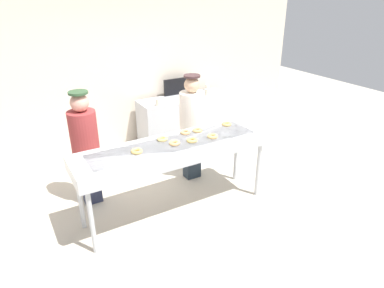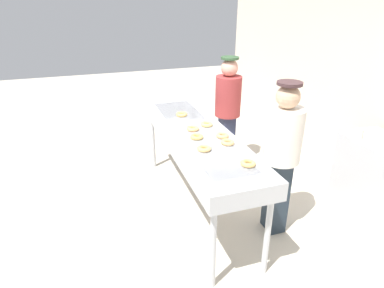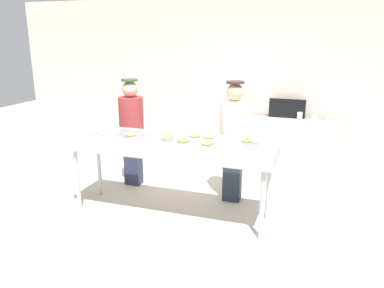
{
  "view_description": "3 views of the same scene",
  "coord_description": "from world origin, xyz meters",
  "px_view_note": "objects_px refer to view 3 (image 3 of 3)",
  "views": [
    {
      "loc": [
        -1.81,
        -3.51,
        2.82
      ],
      "look_at": [
        0.24,
        -0.02,
        0.96
      ],
      "focal_mm": 32.01,
      "sensor_mm": 36.0,
      "label": 1
    },
    {
      "loc": [
        3.28,
        -1.14,
        2.43
      ],
      "look_at": [
        0.21,
        -0.12,
        0.96
      ],
      "focal_mm": 31.42,
      "sensor_mm": 36.0,
      "label": 2
    },
    {
      "loc": [
        1.7,
        -4.16,
        2.23
      ],
      "look_at": [
        0.27,
        0.06,
        0.96
      ],
      "focal_mm": 35.36,
      "sensor_mm": 36.0,
      "label": 3
    }
  ],
  "objects_px": {
    "glazed_donut_1": "(167,138)",
    "glazed_donut_6": "(247,140)",
    "glazed_donut_3": "(167,133)",
    "paper_cup_1": "(300,116)",
    "worker_assistant": "(132,125)",
    "paper_cup_2": "(243,117)",
    "glazed_donut_2": "(208,136)",
    "glazed_donut_7": "(207,143)",
    "worker_baker": "(234,133)",
    "prep_counter": "(283,148)",
    "glazed_donut_5": "(195,135)",
    "menu_display": "(287,108)",
    "fryer_conveyor": "(170,146)",
    "paper_cup_3": "(327,117)",
    "glazed_donut_4": "(184,140)",
    "paper_cup_0": "(314,120)",
    "glazed_donut_0": "(131,134)"
  },
  "relations": [
    {
      "from": "worker_baker",
      "to": "paper_cup_3",
      "type": "xyz_separation_m",
      "value": [
        1.2,
        1.44,
        0.01
      ]
    },
    {
      "from": "fryer_conveyor",
      "to": "paper_cup_0",
      "type": "xyz_separation_m",
      "value": [
        1.66,
        1.84,
        0.05
      ]
    },
    {
      "from": "glazed_donut_2",
      "to": "glazed_donut_7",
      "type": "xyz_separation_m",
      "value": [
        0.06,
        -0.28,
        0.0
      ]
    },
    {
      "from": "glazed_donut_5",
      "to": "menu_display",
      "type": "xyz_separation_m",
      "value": [
        0.95,
        1.98,
        0.04
      ]
    },
    {
      "from": "worker_baker",
      "to": "menu_display",
      "type": "relative_size",
      "value": 2.84
    },
    {
      "from": "worker_assistant",
      "to": "paper_cup_2",
      "type": "height_order",
      "value": "worker_assistant"
    },
    {
      "from": "glazed_donut_6",
      "to": "paper_cup_1",
      "type": "xyz_separation_m",
      "value": [
        0.5,
        1.96,
        -0.06
      ]
    },
    {
      "from": "glazed_donut_0",
      "to": "paper_cup_3",
      "type": "bearing_deg",
      "value": 42.1
    },
    {
      "from": "glazed_donut_2",
      "to": "glazed_donut_1",
      "type": "bearing_deg",
      "value": -155.26
    },
    {
      "from": "glazed_donut_5",
      "to": "glazed_donut_6",
      "type": "height_order",
      "value": "same"
    },
    {
      "from": "paper_cup_2",
      "to": "glazed_donut_1",
      "type": "bearing_deg",
      "value": -108.74
    },
    {
      "from": "worker_baker",
      "to": "prep_counter",
      "type": "bearing_deg",
      "value": -101.23
    },
    {
      "from": "glazed_donut_3",
      "to": "paper_cup_1",
      "type": "height_order",
      "value": "glazed_donut_3"
    },
    {
      "from": "glazed_donut_7",
      "to": "paper_cup_1",
      "type": "distance_m",
      "value": 2.41
    },
    {
      "from": "glazed_donut_1",
      "to": "glazed_donut_4",
      "type": "xyz_separation_m",
      "value": [
        0.23,
        -0.04,
        0.0
      ]
    },
    {
      "from": "paper_cup_0",
      "to": "paper_cup_3",
      "type": "relative_size",
      "value": 1.0
    },
    {
      "from": "paper_cup_3",
      "to": "glazed_donut_4",
      "type": "bearing_deg",
      "value": -126.76
    },
    {
      "from": "worker_assistant",
      "to": "paper_cup_2",
      "type": "relative_size",
      "value": 14.01
    },
    {
      "from": "glazed_donut_2",
      "to": "prep_counter",
      "type": "relative_size",
      "value": 0.08
    },
    {
      "from": "glazed_donut_1",
      "to": "paper_cup_3",
      "type": "height_order",
      "value": "glazed_donut_1"
    },
    {
      "from": "glazed_donut_2",
      "to": "paper_cup_3",
      "type": "xyz_separation_m",
      "value": [
        1.41,
        1.95,
        -0.06
      ]
    },
    {
      "from": "glazed_donut_7",
      "to": "worker_baker",
      "type": "relative_size",
      "value": 0.08
    },
    {
      "from": "paper_cup_2",
      "to": "paper_cup_3",
      "type": "relative_size",
      "value": 1.0
    },
    {
      "from": "worker_assistant",
      "to": "glazed_donut_3",
      "type": "bearing_deg",
      "value": 140.53
    },
    {
      "from": "glazed_donut_2",
      "to": "prep_counter",
      "type": "xyz_separation_m",
      "value": [
        0.77,
        1.76,
        -0.58
      ]
    },
    {
      "from": "fryer_conveyor",
      "to": "prep_counter",
      "type": "distance_m",
      "value": 2.34
    },
    {
      "from": "paper_cup_0",
      "to": "menu_display",
      "type": "xyz_separation_m",
      "value": [
        -0.45,
        0.34,
        0.1
      ]
    },
    {
      "from": "prep_counter",
      "to": "paper_cup_2",
      "type": "distance_m",
      "value": 0.85
    },
    {
      "from": "prep_counter",
      "to": "paper_cup_3",
      "type": "xyz_separation_m",
      "value": [
        0.64,
        0.18,
        0.52
      ]
    },
    {
      "from": "glazed_donut_1",
      "to": "glazed_donut_6",
      "type": "distance_m",
      "value": 0.97
    },
    {
      "from": "glazed_donut_0",
      "to": "glazed_donut_5",
      "type": "distance_m",
      "value": 0.81
    },
    {
      "from": "glazed_donut_3",
      "to": "glazed_donut_4",
      "type": "distance_m",
      "value": 0.39
    },
    {
      "from": "glazed_donut_2",
      "to": "paper_cup_2",
      "type": "bearing_deg",
      "value": 85.17
    },
    {
      "from": "paper_cup_0",
      "to": "paper_cup_2",
      "type": "xyz_separation_m",
      "value": [
        -1.09,
        -0.11,
        0.0
      ]
    },
    {
      "from": "glazed_donut_2",
      "to": "glazed_donut_4",
      "type": "xyz_separation_m",
      "value": [
        -0.24,
        -0.25,
        0.0
      ]
    },
    {
      "from": "glazed_donut_2",
      "to": "glazed_donut_4",
      "type": "height_order",
      "value": "same"
    },
    {
      "from": "glazed_donut_4",
      "to": "worker_baker",
      "type": "bearing_deg",
      "value": 59.66
    },
    {
      "from": "paper_cup_1",
      "to": "menu_display",
      "type": "xyz_separation_m",
      "value": [
        -0.21,
        0.05,
        0.1
      ]
    },
    {
      "from": "glazed_donut_2",
      "to": "paper_cup_1",
      "type": "height_order",
      "value": "glazed_donut_2"
    },
    {
      "from": "glazed_donut_7",
      "to": "fryer_conveyor",
      "type": "bearing_deg",
      "value": 169.15
    },
    {
      "from": "prep_counter",
      "to": "glazed_donut_3",
      "type": "bearing_deg",
      "value": -126.4
    },
    {
      "from": "worker_assistant",
      "to": "worker_baker",
      "type": "bearing_deg",
      "value": 173.87
    },
    {
      "from": "paper_cup_1",
      "to": "glazed_donut_4",
      "type": "bearing_deg",
      "value": -118.99
    },
    {
      "from": "glazed_donut_7",
      "to": "prep_counter",
      "type": "relative_size",
      "value": 0.08
    },
    {
      "from": "worker_assistant",
      "to": "paper_cup_0",
      "type": "bearing_deg",
      "value": -160.34
    },
    {
      "from": "glazed_donut_4",
      "to": "glazed_donut_6",
      "type": "xyz_separation_m",
      "value": [
        0.71,
        0.24,
        0.0
      ]
    },
    {
      "from": "fryer_conveyor",
      "to": "glazed_donut_5",
      "type": "height_order",
      "value": "glazed_donut_5"
    },
    {
      "from": "glazed_donut_3",
      "to": "paper_cup_2",
      "type": "height_order",
      "value": "glazed_donut_3"
    },
    {
      "from": "glazed_donut_2",
      "to": "glazed_donut_5",
      "type": "xyz_separation_m",
      "value": [
        -0.18,
        0.02,
        0.0
      ]
    },
    {
      "from": "fryer_conveyor",
      "to": "worker_assistant",
      "type": "distance_m",
      "value": 1.23
    }
  ]
}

